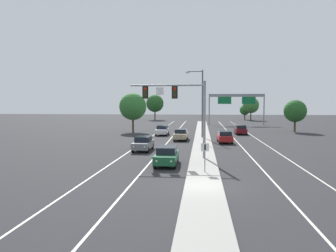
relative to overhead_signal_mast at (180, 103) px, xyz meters
The scene contains 21 objects.
ground_plane 11.85m from the overhead_signal_mast, 78.33° to the right, with size 260.00×260.00×0.00m, color #28282B.
median_island 9.51m from the overhead_signal_mast, 74.33° to the left, with size 2.40×110.00×0.15m, color #9E9B93.
lane_stripe_oncoming_center 15.78m from the overhead_signal_mast, 99.92° to the left, with size 0.14×100.00×0.01m, color silver.
lane_stripe_receding_center 17.00m from the overhead_signal_mast, 64.94° to the left, with size 0.14×100.00×0.01m, color silver.
edge_stripe_left 16.63m from the overhead_signal_mast, 111.82° to the left, with size 0.14×100.00×0.01m, color silver.
edge_stripe_right 18.58m from the overhead_signal_mast, 55.27° to the left, with size 0.14×100.00×0.01m, color silver.
overhead_signal_mast is the anchor object (origin of this frame).
median_sign_post 7.68m from the overhead_signal_mast, 70.38° to the right, with size 0.60×0.10×2.20m.
street_lamp_median 18.72m from the overhead_signal_mast, 84.25° to the left, with size 2.58×0.28×10.00m.
car_oncoming_green 5.59m from the overhead_signal_mast, 106.86° to the right, with size 1.83×4.47×1.58m.
car_oncoming_grey 8.14m from the overhead_signal_mast, 131.13° to the left, with size 1.88×4.49×1.58m.
car_oncoming_tan 16.57m from the overhead_signal_mast, 93.29° to the left, with size 1.93×4.51×1.58m.
car_oncoming_white 23.80m from the overhead_signal_mast, 100.95° to the left, with size 1.89×4.50×1.58m.
car_receding_red 14.99m from the overhead_signal_mast, 69.20° to the left, with size 1.91×4.51×1.58m.
car_receding_darkred 27.49m from the overhead_signal_mast, 71.54° to the left, with size 1.91×4.50×1.58m.
highway_sign_gantry 51.18m from the overhead_signal_mast, 78.34° to the left, with size 13.28×0.42×7.50m.
tree_far_right_a 36.43m from the overhead_signal_mast, 58.74° to the left, with size 4.05×4.05×5.86m.
tree_far_left_b 29.81m from the overhead_signal_mast, 110.36° to the left, with size 4.90×4.90×7.08m.
tree_far_right_c 73.62m from the overhead_signal_mast, 76.74° to the left, with size 4.86×4.86×7.03m.
tree_far_right_b 77.06m from the overhead_signal_mast, 78.33° to the left, with size 3.22×3.22×4.66m.
tree_far_left_c 72.67m from the overhead_signal_mast, 99.91° to the left, with size 5.43×5.43×7.85m.
Camera 1 is at (-0.16, -20.67, 5.31)m, focal length 35.47 mm.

